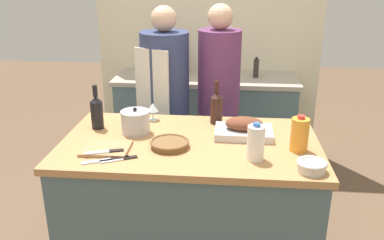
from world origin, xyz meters
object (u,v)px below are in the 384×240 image
Objects in this scene: wicker_basket at (170,144)px; knife_chef at (107,160)px; wine_bottle_green at (217,107)px; stand_mixer at (178,61)px; condiment_bottle_extra at (146,70)px; condiment_bottle_short at (160,70)px; knife_paring at (120,159)px; condiment_bottle_tall at (256,68)px; person_cook_guest at (218,99)px; roasting_pan at (244,129)px; milk_jug at (256,143)px; cutting_board at (106,148)px; mixing_bowl at (312,166)px; person_cook_aproned at (165,102)px; juice_jug at (300,134)px; stock_pot at (136,122)px; knife_bread at (106,152)px; wine_bottle_dark at (97,111)px; wine_glass_left at (153,108)px.

wicker_basket is 0.93× the size of knife_chef.
wine_bottle_green is 1.44m from stand_mixer.
wine_bottle_green reaches higher than condiment_bottle_extra.
wine_bottle_green is 1.33m from condiment_bottle_short.
condiment_bottle_tall reaches higher than knife_paring.
wine_bottle_green is 0.60m from person_cook_guest.
wine_bottle_green is (-0.17, 0.20, 0.06)m from roasting_pan.
milk_jug is 1.42× the size of condiment_bottle_short.
wicker_basket is 1.66m from condiment_bottle_extra.
person_cook_guest is (0.58, 1.05, -0.03)m from cutting_board.
person_cook_guest is at bearing -41.56° from condiment_bottle_extra.
mixing_bowl is 1.03m from knife_chef.
milk_jug is at bearing -33.66° from person_cook_aproned.
juice_jug is at bearing -31.24° from roasting_pan.
roasting_pan is 2.40× the size of condiment_bottle_short.
person_cook_guest is at bearing 76.22° from wicker_basket.
condiment_bottle_extra is (-0.15, 1.79, 0.04)m from knife_chef.
wine_bottle_green reaches higher than roasting_pan.
stock_pot is 0.95m from juice_jug.
milk_jug is at bearing -61.84° from condiment_bottle_extra.
stock_pot is 0.11× the size of person_cook_guest.
condiment_bottle_tall is at bearing 65.27° from knife_chef.
cutting_board is at bearing 108.10° from knife_chef.
mixing_bowl is at bearing -4.78° from knife_bread.
cutting_board is at bearing -112.09° from stock_pot.
person_cook_guest is at bearing 36.05° from person_cook_aproned.
knife_chef is 0.15× the size of person_cook_aproned.
person_cook_aproned is at bearing 129.22° from wine_bottle_green.
cutting_board is 0.92× the size of wine_bottle_green.
stock_pot is 0.87× the size of juice_jug.
juice_jug is 1.21m from wine_bottle_dark.
wicker_basket is at bearing 163.13° from mixing_bowl.
person_cook_aproned reaches higher than cutting_board.
person_cook_guest is (0.54, 1.18, -0.02)m from knife_chef.
condiment_bottle_extra is at bearing 94.81° from knife_chef.
cutting_board is 1.35× the size of knife_paring.
condiment_bottle_extra reaches higher than roasting_pan.
condiment_bottle_extra reaches higher than wine_glass_left.
wicker_basket is 0.48m from milk_jug.
cutting_board is 0.81m from milk_jug.
mixing_bowl is 2.20m from stand_mixer.
juice_jug is 1.03m from knife_chef.
juice_jug is 1.00× the size of milk_jug.
milk_jug is (-0.27, 0.11, 0.06)m from mixing_bowl.
roasting_pan is at bearing -26.05° from person_cook_aproned.
condiment_bottle_tall is (-0.14, 1.66, -0.03)m from juice_jug.
juice_jug is at bearing -57.15° from condiment_bottle_short.
cutting_board is at bearing 133.20° from knife_paring.
wicker_basket reaches higher than cutting_board.
knife_bread is at bearing -178.32° from milk_jug.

